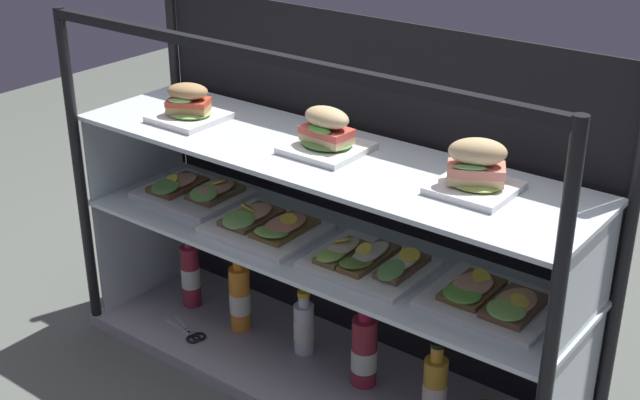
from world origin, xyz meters
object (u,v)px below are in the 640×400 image
(open_sandwich_tray_near_right_corner, at_px, (266,225))
(plated_roll_sandwich_far_right, at_px, (188,107))
(juice_bottle_back_left, at_px, (240,297))
(open_sandwich_tray_right_of_center, at_px, (194,191))
(open_sandwich_tray_near_left_corner, at_px, (492,299))
(juice_bottle_front_fourth, at_px, (364,350))
(juice_bottle_tucked_behind, at_px, (435,387))
(kitchen_scissors, at_px, (193,335))
(plated_roll_sandwich_center, at_px, (476,171))
(plated_roll_sandwich_left_of_center, at_px, (327,135))
(open_sandwich_tray_mid_left, at_px, (369,261))
(juice_bottle_front_left_end, at_px, (304,327))
(juice_bottle_front_right_end, at_px, (191,275))

(open_sandwich_tray_near_right_corner, bearing_deg, plated_roll_sandwich_far_right, -179.58)
(open_sandwich_tray_near_right_corner, relative_size, juice_bottle_back_left, 1.14)
(plated_roll_sandwich_far_right, relative_size, open_sandwich_tray_right_of_center, 0.60)
(open_sandwich_tray_near_right_corner, xyz_separation_m, juice_bottle_back_left, (-0.15, 0.04, -0.30))
(open_sandwich_tray_near_left_corner, xyz_separation_m, juice_bottle_front_fourth, (-0.36, 0.02, -0.30))
(juice_bottle_back_left, bearing_deg, juice_bottle_tucked_behind, 0.07)
(open_sandwich_tray_right_of_center, height_order, kitchen_scissors, open_sandwich_tray_right_of_center)
(plated_roll_sandwich_center, relative_size, juice_bottle_back_left, 0.68)
(plated_roll_sandwich_left_of_center, height_order, open_sandwich_tray_near_left_corner, plated_roll_sandwich_left_of_center)
(open_sandwich_tray_mid_left, distance_m, juice_bottle_back_left, 0.56)
(juice_bottle_back_left, relative_size, juice_bottle_front_left_end, 1.31)
(open_sandwich_tray_near_left_corner, distance_m, juice_bottle_back_left, 0.85)
(juice_bottle_front_fourth, bearing_deg, juice_bottle_tucked_behind, -0.07)
(open_sandwich_tray_near_left_corner, distance_m, juice_bottle_front_left_end, 0.66)
(open_sandwich_tray_near_left_corner, bearing_deg, open_sandwich_tray_near_right_corner, -177.67)
(juice_bottle_front_right_end, xyz_separation_m, juice_bottle_tucked_behind, (0.87, -0.01, -0.02))
(juice_bottle_front_left_end, height_order, kitchen_scissors, juice_bottle_front_left_end)
(open_sandwich_tray_near_right_corner, bearing_deg, kitchen_scissors, -161.27)
(open_sandwich_tray_right_of_center, relative_size, kitchen_scissors, 1.72)
(plated_roll_sandwich_far_right, xyz_separation_m, open_sandwich_tray_mid_left, (0.59, 0.01, -0.28))
(plated_roll_sandwich_center, relative_size, juice_bottle_front_fourth, 0.68)
(juice_bottle_front_fourth, bearing_deg, juice_bottle_front_left_end, 174.97)
(plated_roll_sandwich_far_right, height_order, open_sandwich_tray_near_right_corner, plated_roll_sandwich_far_right)
(open_sandwich_tray_near_right_corner, relative_size, juice_bottle_front_right_end, 1.15)
(plated_roll_sandwich_far_right, xyz_separation_m, juice_bottle_back_left, (0.12, 0.04, -0.57))
(plated_roll_sandwich_left_of_center, distance_m, open_sandwich_tray_near_left_corner, 0.56)
(juice_bottle_front_right_end, relative_size, juice_bottle_back_left, 0.99)
(plated_roll_sandwich_far_right, xyz_separation_m, plated_roll_sandwich_center, (0.84, 0.05, 0.01))
(open_sandwich_tray_near_right_corner, height_order, kitchen_scissors, open_sandwich_tray_near_right_corner)
(juice_bottle_back_left, relative_size, kitchen_scissors, 1.51)
(open_sandwich_tray_near_right_corner, relative_size, open_sandwich_tray_near_left_corner, 1.00)
(plated_roll_sandwich_center, bearing_deg, plated_roll_sandwich_left_of_center, -179.31)
(open_sandwich_tray_mid_left, distance_m, juice_bottle_front_fourth, 0.30)
(plated_roll_sandwich_far_right, height_order, open_sandwich_tray_right_of_center, plated_roll_sandwich_far_right)
(plated_roll_sandwich_left_of_center, distance_m, juice_bottle_front_left_end, 0.61)
(plated_roll_sandwich_center, height_order, open_sandwich_tray_mid_left, plated_roll_sandwich_center)
(juice_bottle_front_right_end, bearing_deg, juice_bottle_back_left, -2.34)
(open_sandwich_tray_near_left_corner, bearing_deg, open_sandwich_tray_right_of_center, 178.99)
(plated_roll_sandwich_left_of_center, relative_size, open_sandwich_tray_right_of_center, 0.63)
(plated_roll_sandwich_left_of_center, xyz_separation_m, open_sandwich_tray_near_left_corner, (0.48, -0.01, -0.28))
(open_sandwich_tray_near_left_corner, xyz_separation_m, juice_bottle_front_right_end, (-1.01, 0.02, -0.29))
(open_sandwich_tray_mid_left, xyz_separation_m, juice_bottle_back_left, (-0.48, 0.04, -0.29))
(open_sandwich_tray_right_of_center, xyz_separation_m, juice_bottle_tucked_behind, (0.83, -0.00, -0.32))
(plated_roll_sandwich_far_right, distance_m, open_sandwich_tray_near_right_corner, 0.38)
(plated_roll_sandwich_left_of_center, height_order, open_sandwich_tray_mid_left, plated_roll_sandwich_left_of_center)
(juice_bottle_front_right_end, height_order, juice_bottle_front_left_end, juice_bottle_front_right_end)
(juice_bottle_back_left, distance_m, juice_bottle_tucked_behind, 0.66)
(open_sandwich_tray_near_left_corner, height_order, juice_bottle_front_right_end, open_sandwich_tray_near_left_corner)
(open_sandwich_tray_mid_left, height_order, juice_bottle_tucked_behind, open_sandwich_tray_mid_left)
(juice_bottle_front_right_end, height_order, kitchen_scissors, juice_bottle_front_right_end)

